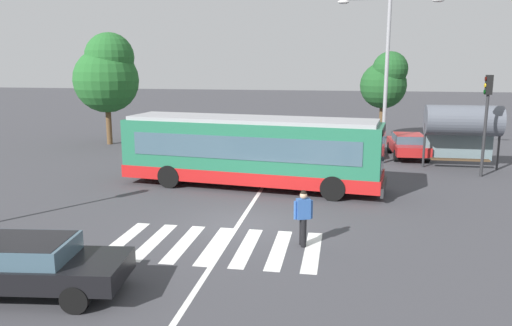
{
  "coord_description": "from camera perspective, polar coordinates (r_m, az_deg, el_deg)",
  "views": [
    {
      "loc": [
        3.2,
        -16.06,
        5.44
      ],
      "look_at": [
        -0.29,
        4.14,
        1.3
      ],
      "focal_mm": 35.56,
      "sensor_mm": 36.0,
      "label": 1
    }
  ],
  "objects": [
    {
      "name": "city_transit_bus",
      "position": [
        21.99,
        -0.58,
        1.33
      ],
      "size": [
        11.61,
        3.97,
        3.06
      ],
      "color": "black",
      "rests_on": "ground_plane"
    },
    {
      "name": "lane_center_line",
      "position": [
        19.16,
        -0.77,
        -5.07
      ],
      "size": [
        0.16,
        24.0,
        0.01
      ],
      "primitive_type": "cube",
      "color": "silver",
      "rests_on": "ground_plane"
    },
    {
      "name": "parked_car_blue",
      "position": [
        30.23,
        6.55,
        2.45
      ],
      "size": [
        1.9,
        4.51,
        1.35
      ],
      "color": "black",
      "rests_on": "ground_plane"
    },
    {
      "name": "twin_arm_street_lamp",
      "position": [
        27.77,
        14.53,
        11.05
      ],
      "size": [
        5.3,
        0.32,
        8.71
      ],
      "color": "#939399",
      "rests_on": "ground_plane"
    },
    {
      "name": "crosswalk_painted_stripes",
      "position": [
        15.46,
        -4.64,
        -9.21
      ],
      "size": [
        6.27,
        3.26,
        0.01
      ],
      "color": "silver",
      "rests_on": "ground_plane"
    },
    {
      "name": "foreground_sedan",
      "position": [
        13.24,
        -24.2,
        -10.31
      ],
      "size": [
        4.68,
        2.33,
        1.35
      ],
      "color": "black",
      "rests_on": "ground_plane"
    },
    {
      "name": "background_tree_left",
      "position": [
        34.71,
        -16.38,
        9.63
      ],
      "size": [
        4.2,
        4.2,
        7.25
      ],
      "color": "brown",
      "rests_on": "ground_plane"
    },
    {
      "name": "background_tree_right",
      "position": [
        36.79,
        14.34,
        8.95
      ],
      "size": [
        3.22,
        3.22,
        6.1
      ],
      "color": "brown",
      "rests_on": "ground_plane"
    },
    {
      "name": "ground_plane",
      "position": [
        17.25,
        -1.41,
        -6.96
      ],
      "size": [
        160.0,
        160.0,
        0.0
      ],
      "primitive_type": "plane",
      "color": "#3D3D42"
    },
    {
      "name": "parked_car_silver",
      "position": [
        30.71,
        11.67,
        2.43
      ],
      "size": [
        1.89,
        4.51,
        1.35
      ],
      "color": "black",
      "rests_on": "ground_plane"
    },
    {
      "name": "parked_car_black",
      "position": [
        30.68,
        1.61,
        2.65
      ],
      "size": [
        1.95,
        4.54,
        1.35
      ],
      "color": "black",
      "rests_on": "ground_plane"
    },
    {
      "name": "parked_car_red",
      "position": [
        30.29,
        16.73,
        2.05
      ],
      "size": [
        2.03,
        4.58,
        1.35
      ],
      "color": "black",
      "rests_on": "ground_plane"
    },
    {
      "name": "pedestrian_crossing_street",
      "position": [
        15.14,
        5.33,
        -5.81
      ],
      "size": [
        0.55,
        0.38,
        1.72
      ],
      "color": "black",
      "rests_on": "ground_plane"
    },
    {
      "name": "parked_car_champagne",
      "position": [
        30.85,
        -3.12,
        2.69
      ],
      "size": [
        1.97,
        4.55,
        1.35
      ],
      "color": "black",
      "rests_on": "ground_plane"
    },
    {
      "name": "traffic_light_far_corner",
      "position": [
        26.08,
        24.51,
        5.51
      ],
      "size": [
        0.33,
        0.32,
        4.81
      ],
      "color": "#28282B",
      "rests_on": "ground_plane"
    },
    {
      "name": "bus_stop_shelter",
      "position": [
        27.83,
        22.24,
        4.33
      ],
      "size": [
        3.74,
        1.54,
        3.25
      ],
      "color": "#28282B",
      "rests_on": "ground_plane"
    }
  ]
}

